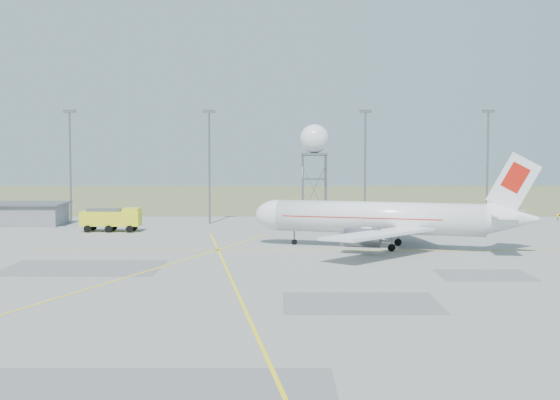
{
  "coord_description": "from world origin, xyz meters",
  "views": [
    {
      "loc": [
        2.74,
        -73.93,
        14.07
      ],
      "look_at": [
        2.71,
        40.0,
        6.11
      ],
      "focal_mm": 50.0,
      "sensor_mm": 36.0,
      "label": 1
    }
  ],
  "objects": [
    {
      "name": "ground",
      "position": [
        0.0,
        0.0,
        0.0
      ],
      "size": [
        400.0,
        400.0,
        0.0
      ],
      "primitive_type": "plane",
      "color": "#999A94",
      "rests_on": "ground"
    },
    {
      "name": "mast_d",
      "position": [
        40.0,
        66.0,
        12.07
      ],
      "size": [
        2.2,
        0.5,
        20.5
      ],
      "color": "slate",
      "rests_on": "ground"
    },
    {
      "name": "fire_truck",
      "position": [
        -24.77,
        53.16,
        1.86
      ],
      "size": [
        9.76,
        4.11,
        3.87
      ],
      "rotation": [
        0.0,
        0.0,
        -0.03
      ],
      "color": "yellow",
      "rests_on": "ground"
    },
    {
      "name": "building_grey",
      "position": [
        -45.0,
        64.0,
        1.97
      ],
      "size": [
        19.0,
        10.0,
        3.9
      ],
      "color": "gray",
      "rests_on": "ground"
    },
    {
      "name": "grass_strip",
      "position": [
        0.0,
        140.0,
        0.01
      ],
      "size": [
        400.0,
        120.0,
        0.03
      ],
      "primitive_type": "cube",
      "color": "#5E6C3B",
      "rests_on": "ground"
    },
    {
      "name": "radar_tower",
      "position": [
        8.51,
        57.9,
        9.92
      ],
      "size": [
        4.88,
        4.88,
        17.68
      ],
      "color": "slate",
      "rests_on": "ground"
    },
    {
      "name": "mast_b",
      "position": [
        -10.0,
        66.0,
        12.07
      ],
      "size": [
        2.2,
        0.5,
        20.5
      ],
      "color": "slate",
      "rests_on": "ground"
    },
    {
      "name": "mast_a",
      "position": [
        -35.0,
        66.0,
        12.07
      ],
      "size": [
        2.2,
        0.5,
        20.5
      ],
      "color": "slate",
      "rests_on": "ground"
    },
    {
      "name": "airliner_main",
      "position": [
        16.99,
        32.44,
        4.07
      ],
      "size": [
        38.4,
        36.39,
        13.28
      ],
      "rotation": [
        0.0,
        0.0,
        2.85
      ],
      "color": "white",
      "rests_on": "ground"
    },
    {
      "name": "mast_c",
      "position": [
        18.0,
        66.0,
        12.07
      ],
      "size": [
        2.2,
        0.5,
        20.5
      ],
      "color": "slate",
      "rests_on": "ground"
    }
  ]
}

